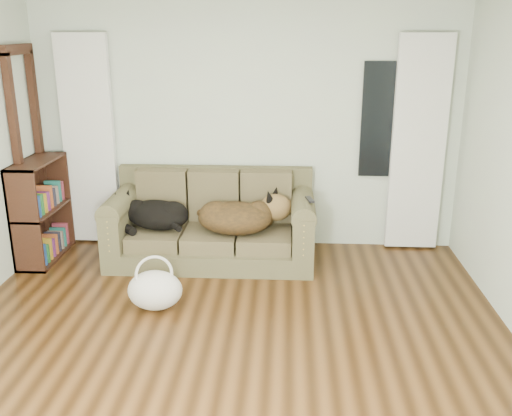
# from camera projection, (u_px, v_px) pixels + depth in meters

# --- Properties ---
(floor) EXTENTS (5.00, 5.00, 0.00)m
(floor) POSITION_uv_depth(u_px,v_px,m) (223.00, 367.00, 4.09)
(floor) COLOR black
(floor) RESTS_ON ground
(wall_back) EXTENTS (4.50, 0.04, 2.60)m
(wall_back) POSITION_uv_depth(u_px,v_px,m) (247.00, 128.00, 6.07)
(wall_back) COLOR beige
(wall_back) RESTS_ON ground
(curtain_left) EXTENTS (0.55, 0.08, 2.25)m
(curtain_left) POSITION_uv_depth(u_px,v_px,m) (89.00, 141.00, 6.13)
(curtain_left) COLOR white
(curtain_left) RESTS_ON ground
(curtain_right) EXTENTS (0.55, 0.08, 2.25)m
(curtain_right) POSITION_uv_depth(u_px,v_px,m) (418.00, 145.00, 5.95)
(curtain_right) COLOR white
(curtain_right) RESTS_ON ground
(window_pane) EXTENTS (0.50, 0.03, 1.20)m
(window_pane) POSITION_uv_depth(u_px,v_px,m) (385.00, 120.00, 5.93)
(window_pane) COLOR black
(window_pane) RESTS_ON wall_back
(door_casing) EXTENTS (0.07, 0.60, 2.10)m
(door_casing) POSITION_uv_depth(u_px,v_px,m) (30.00, 158.00, 5.84)
(door_casing) COLOR black
(door_casing) RESTS_ON ground
(sofa) EXTENTS (2.08, 0.90, 0.85)m
(sofa) POSITION_uv_depth(u_px,v_px,m) (211.00, 219.00, 5.85)
(sofa) COLOR #474122
(sofa) RESTS_ON floor
(dog_black_lab) EXTENTS (0.82, 0.70, 0.29)m
(dog_black_lab) POSITION_uv_depth(u_px,v_px,m) (153.00, 215.00, 5.85)
(dog_black_lab) COLOR black
(dog_black_lab) RESTS_ON sofa
(dog_shepherd) EXTENTS (0.83, 0.62, 0.35)m
(dog_shepherd) POSITION_uv_depth(u_px,v_px,m) (240.00, 219.00, 5.73)
(dog_shepherd) COLOR black
(dog_shepherd) RESTS_ON sofa
(tv_remote) EXTENTS (0.09, 0.20, 0.02)m
(tv_remote) POSITION_uv_depth(u_px,v_px,m) (310.00, 199.00, 5.53)
(tv_remote) COLOR black
(tv_remote) RESTS_ON sofa
(tote_bag) EXTENTS (0.48, 0.38, 0.34)m
(tote_bag) POSITION_uv_depth(u_px,v_px,m) (155.00, 291.00, 4.90)
(tote_bag) COLOR beige
(tote_bag) RESTS_ON floor
(bookshelf) EXTENTS (0.40, 0.87, 1.05)m
(bookshelf) POSITION_uv_depth(u_px,v_px,m) (42.00, 212.00, 5.88)
(bookshelf) COLOR black
(bookshelf) RESTS_ON floor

